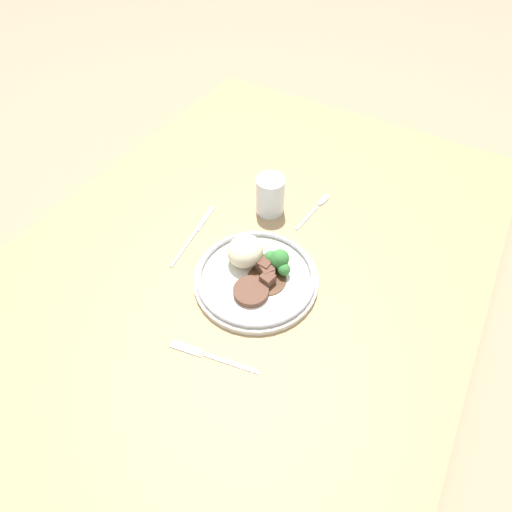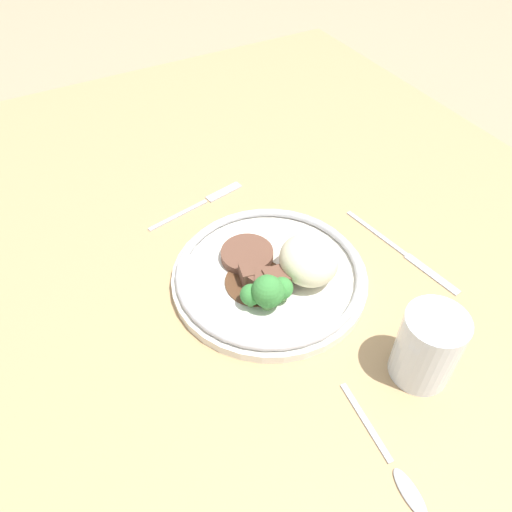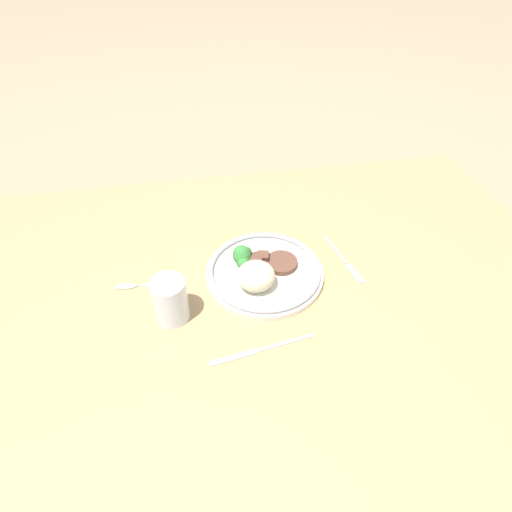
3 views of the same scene
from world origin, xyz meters
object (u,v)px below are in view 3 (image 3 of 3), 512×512
object	(u,v)px
fork	(346,263)
spoon	(135,286)
plate	(262,270)
knife	(259,350)
juice_glass	(171,301)

from	to	relation	value
fork	spoon	world-z (taller)	spoon
plate	fork	bearing A→B (deg)	-177.39
spoon	knife	bearing A→B (deg)	144.00
juice_glass	fork	size ratio (longest dim) A/B	0.56
fork	knife	distance (m)	0.33
plate	juice_glass	xyz separation A→B (m)	(0.21, 0.08, 0.03)
juice_glass	spoon	xyz separation A→B (m)	(0.09, -0.10, -0.04)
fork	juice_glass	bearing A→B (deg)	-88.96
juice_glass	fork	xyz separation A→B (m)	(-0.42, -0.09, -0.05)
knife	juice_glass	bearing A→B (deg)	-43.87
plate	spoon	size ratio (longest dim) A/B	1.70
juice_glass	plate	bearing A→B (deg)	-158.41
knife	fork	bearing A→B (deg)	-148.66
knife	spoon	xyz separation A→B (m)	(0.25, -0.22, 0.00)
plate	knife	world-z (taller)	plate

